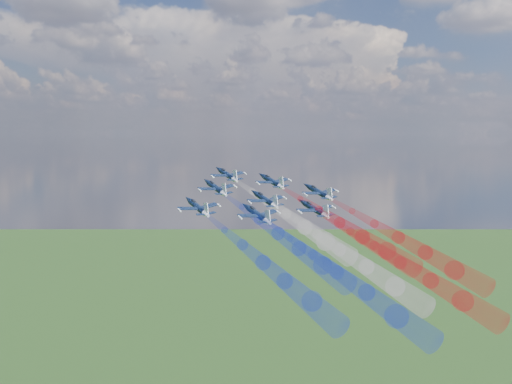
# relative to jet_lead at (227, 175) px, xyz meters

# --- Properties ---
(jet_lead) EXTENTS (17.17, 17.38, 7.33)m
(jet_lead) POSITION_rel_jet_lead_xyz_m (0.00, 0.00, 0.00)
(jet_lead) COLOR black
(trail_lead) EXTENTS (36.10, 38.36, 16.74)m
(trail_lead) POSITION_rel_jet_lead_xyz_m (20.02, -21.36, -7.58)
(trail_lead) COLOR white
(jet_inner_left) EXTENTS (17.17, 17.38, 7.33)m
(jet_inner_left) POSITION_rel_jet_lead_xyz_m (0.19, -12.31, -2.56)
(jet_inner_left) COLOR black
(trail_inner_left) EXTENTS (36.10, 38.36, 16.74)m
(trail_inner_left) POSITION_rel_jet_lead_xyz_m (20.20, -33.67, -10.14)
(trail_inner_left) COLOR #1730C7
(jet_inner_right) EXTENTS (17.17, 17.38, 7.33)m
(jet_inner_right) POSITION_rel_jet_lead_xyz_m (12.85, -0.53, -1.59)
(jet_inner_right) COLOR black
(trail_inner_right) EXTENTS (36.10, 38.36, 16.74)m
(trail_inner_right) POSITION_rel_jet_lead_xyz_m (32.86, -21.89, -9.17)
(trail_inner_right) COLOR red
(jet_outer_left) EXTENTS (17.17, 17.38, 7.33)m
(jet_outer_left) POSITION_rel_jet_lead_xyz_m (-0.45, -25.84, -5.92)
(jet_outer_left) COLOR black
(trail_outer_left) EXTENTS (36.10, 38.36, 16.74)m
(trail_outer_left) POSITION_rel_jet_lead_xyz_m (19.57, -47.20, -13.50)
(trail_outer_left) COLOR #1730C7
(jet_center_third) EXTENTS (17.17, 17.38, 7.33)m
(jet_center_third) POSITION_rel_jet_lead_xyz_m (13.91, -15.62, -4.92)
(jet_center_third) COLOR black
(trail_center_third) EXTENTS (36.10, 38.36, 16.74)m
(trail_center_third) POSITION_rel_jet_lead_xyz_m (33.93, -36.98, -12.50)
(trail_center_third) COLOR white
(jet_outer_right) EXTENTS (17.17, 17.38, 7.33)m
(jet_outer_right) POSITION_rel_jet_lead_xyz_m (26.02, -3.44, -4.02)
(jet_outer_right) COLOR black
(trail_outer_right) EXTENTS (36.10, 38.36, 16.74)m
(trail_outer_right) POSITION_rel_jet_lead_xyz_m (46.04, -24.80, -11.61)
(trail_outer_right) COLOR red
(jet_rear_left) EXTENTS (17.17, 17.38, 7.33)m
(jet_rear_left) POSITION_rel_jet_lead_xyz_m (14.15, -26.52, -7.09)
(jet_rear_left) COLOR black
(trail_rear_left) EXTENTS (36.10, 38.36, 16.74)m
(trail_rear_left) POSITION_rel_jet_lead_xyz_m (34.16, -47.88, -14.67)
(trail_rear_left) COLOR #1730C7
(jet_rear_right) EXTENTS (17.17, 17.38, 7.33)m
(jet_rear_right) POSITION_rel_jet_lead_xyz_m (26.18, -15.39, -6.99)
(jet_rear_right) COLOR black
(trail_rear_right) EXTENTS (36.10, 38.36, 16.74)m
(trail_rear_right) POSITION_rel_jet_lead_xyz_m (46.20, -36.75, -14.57)
(trail_rear_right) COLOR red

